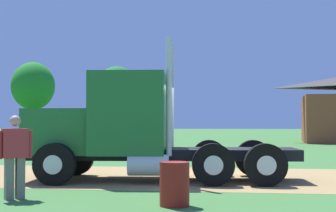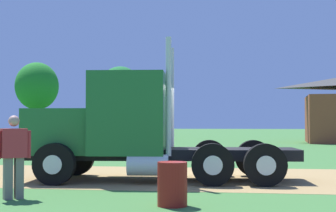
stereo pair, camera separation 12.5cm
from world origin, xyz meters
TOP-DOWN VIEW (x-y plane):
  - ground_plane at (0.00, 0.00)m, footprint 200.00×200.00m
  - dirt_track at (0.00, 0.00)m, footprint 120.00×5.94m
  - truck_foreground_white at (-1.75, -0.97)m, footprint 7.31×3.22m
  - visitor_standing_near at (-3.22, -4.51)m, footprint 0.56×0.51m
  - steel_barrel at (0.04, -4.90)m, footprint 0.55×0.55m
  - tree_left at (-22.51, 42.66)m, footprint 5.06×5.06m
  - tree_mid at (-9.81, 31.71)m, footprint 4.19×4.19m

SIDE VIEW (x-z plane):
  - ground_plane at x=0.00m, z-range 0.00..0.00m
  - dirt_track at x=0.00m, z-range 0.00..0.01m
  - steel_barrel at x=0.04m, z-range 0.00..0.81m
  - visitor_standing_near at x=-3.22m, z-range 0.08..1.75m
  - truck_foreground_white at x=-1.75m, z-range -0.48..3.16m
  - tree_mid at x=-9.81m, z-range 1.02..7.70m
  - tree_left at x=-22.51m, z-range 1.47..10.02m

